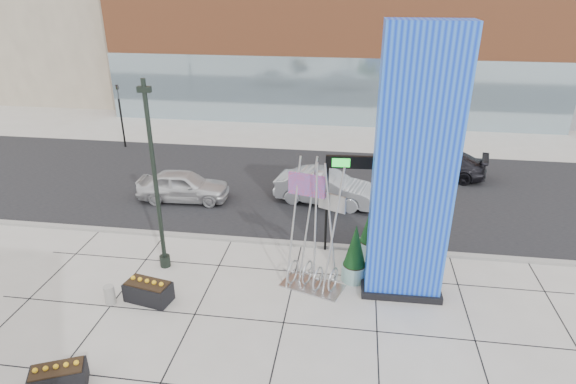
# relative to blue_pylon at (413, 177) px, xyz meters

# --- Properties ---
(ground) EXTENTS (160.00, 160.00, 0.00)m
(ground) POSITION_rel_blue_pylon_xyz_m (-4.87, -1.25, -4.45)
(ground) COLOR #9E9991
(ground) RESTS_ON ground
(street_asphalt) EXTENTS (80.00, 12.00, 0.02)m
(street_asphalt) POSITION_rel_blue_pylon_xyz_m (-4.87, 8.75, -4.44)
(street_asphalt) COLOR black
(street_asphalt) RESTS_ON ground
(curb_edge) EXTENTS (80.00, 0.30, 0.12)m
(curb_edge) POSITION_rel_blue_pylon_xyz_m (-4.87, 2.75, -4.39)
(curb_edge) COLOR gray
(curb_edge) RESTS_ON ground
(tower_podium) EXTENTS (34.00, 10.00, 11.00)m
(tower_podium) POSITION_rel_blue_pylon_xyz_m (-3.87, 25.75, 1.05)
(tower_podium) COLOR #A65630
(tower_podium) RESTS_ON ground
(tower_glass_front) EXTENTS (34.00, 0.60, 5.00)m
(tower_glass_front) POSITION_rel_blue_pylon_xyz_m (-3.87, 20.95, -1.95)
(tower_glass_front) COLOR #8CA5B2
(tower_glass_front) RESTS_ON ground
(blue_pylon) EXTENTS (2.78, 1.27, 9.21)m
(blue_pylon) POSITION_rel_blue_pylon_xyz_m (0.00, 0.00, 0.00)
(blue_pylon) COLOR #0D33CF
(blue_pylon) RESTS_ON ground
(lamp_post) EXTENTS (0.46, 0.40, 7.25)m
(lamp_post) POSITION_rel_blue_pylon_xyz_m (-8.92, 0.43, -1.48)
(lamp_post) COLOR black
(lamp_post) RESTS_ON ground
(public_art_sculpture) EXTENTS (2.41, 1.73, 4.95)m
(public_art_sculpture) POSITION_rel_blue_pylon_xyz_m (-3.12, -0.12, -3.15)
(public_art_sculpture) COLOR #B5B7BA
(public_art_sculpture) RESTS_ON ground
(concrete_bollard) EXTENTS (0.36, 0.36, 0.70)m
(concrete_bollard) POSITION_rel_blue_pylon_xyz_m (-9.91, -2.08, -4.10)
(concrete_bollard) COLOR gray
(concrete_bollard) RESTS_ON ground
(overhead_street_sign) EXTENTS (1.94, 0.30, 4.12)m
(overhead_street_sign) POSITION_rel_blue_pylon_xyz_m (-2.17, 2.55, -0.92)
(overhead_street_sign) COLOR black
(overhead_street_sign) RESTS_ON ground
(round_planter_east) EXTENTS (0.96, 0.96, 2.41)m
(round_planter_east) POSITION_rel_blue_pylon_xyz_m (-0.27, 2.35, -3.31)
(round_planter_east) COLOR #88B7B0
(round_planter_east) RESTS_ON ground
(round_planter_mid) EXTENTS (0.91, 0.91, 2.28)m
(round_planter_mid) POSITION_rel_blue_pylon_xyz_m (-1.67, 0.55, -3.37)
(round_planter_mid) COLOR #88B7B0
(round_planter_mid) RESTS_ON ground
(round_planter_west) EXTENTS (0.93, 0.93, 2.33)m
(round_planter_west) POSITION_rel_blue_pylon_xyz_m (-1.07, 2.35, -3.35)
(round_planter_west) COLOR #88B7B0
(round_planter_west) RESTS_ON ground
(box_planter_north) EXTENTS (1.71, 1.09, 0.87)m
(box_planter_north) POSITION_rel_blue_pylon_xyz_m (-8.68, -1.71, -4.05)
(box_planter_north) COLOR black
(box_planter_north) RESTS_ON ground
(box_planter_south) EXTENTS (1.60, 1.24, 0.79)m
(box_planter_south) POSITION_rel_blue_pylon_xyz_m (-9.54, -5.75, -4.09)
(box_planter_south) COLOR black
(box_planter_south) RESTS_ON ground
(car_white_west) EXTENTS (4.61, 2.06, 1.54)m
(car_white_west) POSITION_rel_blue_pylon_xyz_m (-10.22, 6.35, -3.68)
(car_white_west) COLOR silver
(car_white_west) RESTS_ON ground
(car_silver_mid) EXTENTS (5.17, 2.58, 1.63)m
(car_silver_mid) POSITION_rel_blue_pylon_xyz_m (-3.19, 7.04, -3.63)
(car_silver_mid) COLOR #B7B9BF
(car_silver_mid) RESTS_ON ground
(car_dark_east) EXTENTS (5.44, 3.19, 1.48)m
(car_dark_east) POSITION_rel_blue_pylon_xyz_m (2.80, 11.42, -3.71)
(car_dark_east) COLOR black
(car_dark_east) RESTS_ON ground
(traffic_signal) EXTENTS (0.15, 0.18, 4.10)m
(traffic_signal) POSITION_rel_blue_pylon_xyz_m (-16.87, 13.75, -2.15)
(traffic_signal) COLOR black
(traffic_signal) RESTS_ON ground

